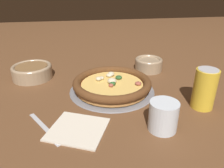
# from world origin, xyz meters

# --- Properties ---
(ground_plane) EXTENTS (3.00, 3.00, 0.00)m
(ground_plane) POSITION_xyz_m (0.00, 0.00, 0.00)
(ground_plane) COLOR brown
(pizza_tray) EXTENTS (0.30, 0.30, 0.01)m
(pizza_tray) POSITION_xyz_m (0.00, 0.00, 0.00)
(pizza_tray) COLOR gray
(pizza_tray) RESTS_ON ground_plane
(pizza) EXTENTS (0.27, 0.27, 0.04)m
(pizza) POSITION_xyz_m (0.00, 0.00, 0.03)
(pizza) COLOR #BC7F42
(pizza) RESTS_ON pizza_tray
(bowl_near) EXTENTS (0.12, 0.12, 0.05)m
(bowl_near) POSITION_xyz_m (0.18, 0.17, 0.03)
(bowl_near) COLOR #9E8466
(bowl_near) RESTS_ON ground_plane
(bowl_far) EXTENTS (0.15, 0.15, 0.05)m
(bowl_far) POSITION_xyz_m (-0.29, 0.16, 0.03)
(bowl_far) COLOR #9E8466
(bowl_far) RESTS_ON ground_plane
(drinking_cup) EXTENTS (0.07, 0.07, 0.08)m
(drinking_cup) POSITION_xyz_m (0.09, -0.24, 0.04)
(drinking_cup) COLOR silver
(drinking_cup) RESTS_ON ground_plane
(napkin) EXTENTS (0.18, 0.18, 0.01)m
(napkin) POSITION_xyz_m (-0.12, -0.21, 0.00)
(napkin) COLOR beige
(napkin) RESTS_ON ground_plane
(fork) EXTENTS (0.11, 0.16, 0.00)m
(fork) POSITION_xyz_m (-0.20, -0.20, 0.00)
(fork) COLOR #B7B7BC
(fork) RESTS_ON ground_plane
(beverage_can) EXTENTS (0.07, 0.07, 0.12)m
(beverage_can) POSITION_xyz_m (0.25, -0.15, 0.06)
(beverage_can) COLOR gold
(beverage_can) RESTS_ON ground_plane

